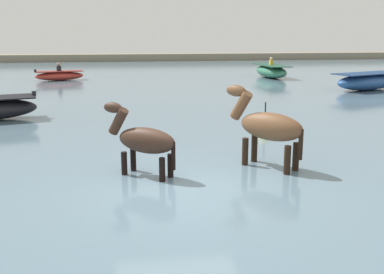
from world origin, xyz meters
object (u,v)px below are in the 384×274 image
(horse_lead_bay, at_px, (268,129))
(boat_far_offshore, at_px, (271,71))
(boat_mid_outer, at_px, (368,81))
(channel_buoy, at_px, (265,125))
(horse_trailing_dark_bay, at_px, (144,142))
(boat_distant_west, at_px, (59,76))

(horse_lead_bay, xyz_separation_m, boat_far_offshore, (6.41, 18.85, -0.43))
(horse_lead_bay, height_order, boat_mid_outer, horse_lead_bay)
(horse_lead_bay, height_order, channel_buoy, horse_lead_bay)
(horse_trailing_dark_bay, xyz_separation_m, boat_mid_outer, (11.68, 12.18, -0.26))
(boat_far_offshore, xyz_separation_m, boat_mid_outer, (2.69, -6.86, 0.02))
(boat_distant_west, distance_m, boat_mid_outer, 17.23)
(horse_trailing_dark_bay, relative_size, boat_mid_outer, 0.43)
(horse_lead_bay, distance_m, boat_far_offshore, 19.91)
(boat_mid_outer, distance_m, channel_buoy, 11.75)
(horse_trailing_dark_bay, distance_m, channel_buoy, 5.15)
(horse_trailing_dark_bay, distance_m, boat_mid_outer, 16.88)
(horse_trailing_dark_bay, bearing_deg, horse_lead_bay, 4.22)
(boat_far_offshore, height_order, channel_buoy, boat_far_offshore)
(boat_far_offshore, bearing_deg, boat_mid_outer, -68.61)
(boat_mid_outer, relative_size, channel_buoy, 4.93)
(horse_lead_bay, distance_m, channel_buoy, 3.63)
(boat_distant_west, relative_size, channel_buoy, 3.47)
(boat_distant_west, distance_m, channel_buoy, 17.45)
(channel_buoy, bearing_deg, boat_distant_west, 116.06)
(horse_trailing_dark_bay, distance_m, boat_distant_west, 19.70)
(boat_far_offshore, bearing_deg, boat_distant_west, 178.95)
(boat_mid_outer, bearing_deg, horse_lead_bay, -127.18)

